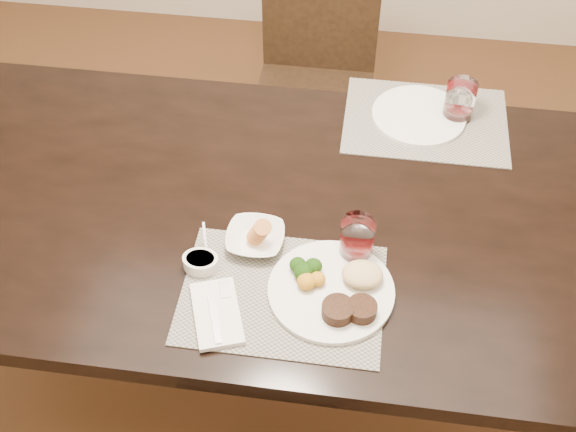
# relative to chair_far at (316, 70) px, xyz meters

# --- Properties ---
(ground_plane) EXTENTS (4.50, 4.50, 0.00)m
(ground_plane) POSITION_rel_chair_far_xyz_m (0.00, -0.93, -0.50)
(ground_plane) COLOR #492F17
(ground_plane) RESTS_ON ground
(dining_table) EXTENTS (2.00, 1.00, 0.75)m
(dining_table) POSITION_rel_chair_far_xyz_m (0.00, -0.93, 0.16)
(dining_table) COLOR black
(dining_table) RESTS_ON ground
(chair_far) EXTENTS (0.42, 0.42, 0.90)m
(chair_far) POSITION_rel_chair_far_xyz_m (0.00, 0.00, 0.00)
(chair_far) COLOR black
(chair_far) RESTS_ON ground
(placemat_near) EXTENTS (0.46, 0.34, 0.00)m
(placemat_near) POSITION_rel_chair_far_xyz_m (0.05, -1.19, 0.25)
(placemat_near) COLOR gray
(placemat_near) RESTS_ON dining_table
(placemat_far) EXTENTS (0.46, 0.34, 0.00)m
(placemat_far) POSITION_rel_chair_far_xyz_m (0.37, -0.53, 0.25)
(placemat_far) COLOR gray
(placemat_far) RESTS_ON dining_table
(dinner_plate) EXTENTS (0.29, 0.29, 0.05)m
(dinner_plate) POSITION_rel_chair_far_xyz_m (0.17, -1.18, 0.27)
(dinner_plate) COLOR silver
(dinner_plate) RESTS_ON placemat_near
(napkin_fork) EXTENTS (0.15, 0.20, 0.02)m
(napkin_fork) POSITION_rel_chair_far_xyz_m (-0.08, -1.27, 0.26)
(napkin_fork) COLOR silver
(napkin_fork) RESTS_ON placemat_near
(steak_knife) EXTENTS (0.06, 0.24, 0.01)m
(steak_knife) POSITION_rel_chair_far_xyz_m (0.23, -1.20, 0.26)
(steak_knife) COLOR silver
(steak_knife) RESTS_ON placemat_near
(cracker_bowl) EXTENTS (0.14, 0.14, 0.06)m
(cracker_bowl) POSITION_rel_chair_far_xyz_m (-0.04, -1.05, 0.27)
(cracker_bowl) COLOR silver
(cracker_bowl) RESTS_ON placemat_near
(sauce_ramekin) EXTENTS (0.08, 0.13, 0.07)m
(sauce_ramekin) POSITION_rel_chair_far_xyz_m (-0.15, -1.14, 0.27)
(sauce_ramekin) COLOR silver
(sauce_ramekin) RESTS_ON placemat_near
(wine_glass_near) EXTENTS (0.08, 0.08, 0.11)m
(wine_glass_near) POSITION_rel_chair_far_xyz_m (0.21, -1.05, 0.30)
(wine_glass_near) COLOR white
(wine_glass_near) RESTS_ON placemat_near
(far_plate) EXTENTS (0.27, 0.27, 0.01)m
(far_plate) POSITION_rel_chair_far_xyz_m (0.35, -0.52, 0.26)
(far_plate) COLOR silver
(far_plate) RESTS_ON placemat_far
(wine_glass_far) EXTENTS (0.08, 0.08, 0.12)m
(wine_glass_far) POSITION_rel_chair_far_xyz_m (0.45, -0.51, 0.30)
(wine_glass_far) COLOR white
(wine_glass_far) RESTS_ON placemat_far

